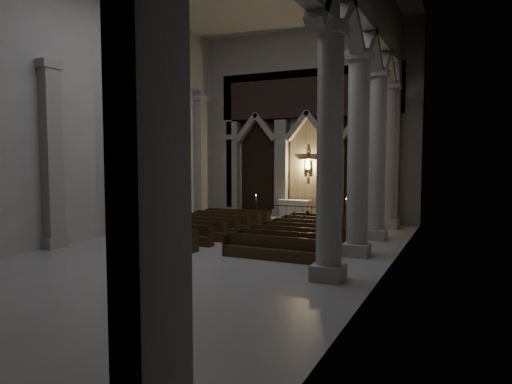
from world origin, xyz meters
TOP-DOWN VIEW (x-y plane):
  - room at (0.00, 0.00)m, footprint 24.00×24.10m
  - sanctuary_wall at (0.00, 11.54)m, footprint 14.00×0.77m
  - right_arcade at (5.50, 1.33)m, footprint 1.00×24.00m
  - left_pilasters at (-6.75, 3.50)m, footprint 0.60×13.00m
  - sanctuary_step at (0.00, 10.60)m, footprint 8.50×2.60m
  - altar at (-0.68, 11.03)m, footprint 2.09×0.83m
  - altar_rail at (-0.00, 9.25)m, footprint 5.38×0.09m
  - candle_stand_left at (-2.68, 9.45)m, footprint 0.27×0.27m
  - candle_stand_right at (3.11, 9.37)m, footprint 0.27×0.27m
  - pews at (0.00, 3.14)m, footprint 9.46×7.95m
  - worshipper at (1.81, 6.37)m, footprint 0.48×0.40m

SIDE VIEW (x-z plane):
  - sanctuary_step at x=0.00m, z-range 0.00..0.15m
  - pews at x=0.00m, z-range -0.16..0.75m
  - candle_stand_left at x=-2.68m, z-range -0.36..1.22m
  - candle_stand_right at x=3.11m, z-range -0.36..1.23m
  - worshipper at x=1.81m, z-range 0.00..1.11m
  - altar at x=-0.68m, z-range 0.15..1.21m
  - altar_rail at x=0.00m, z-range 0.17..1.23m
  - left_pilasters at x=-6.75m, z-range -0.10..7.92m
  - sanctuary_wall at x=0.00m, z-range 0.62..12.62m
  - room at x=0.00m, z-range 1.60..13.60m
  - right_arcade at x=5.50m, z-range 1.83..13.83m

